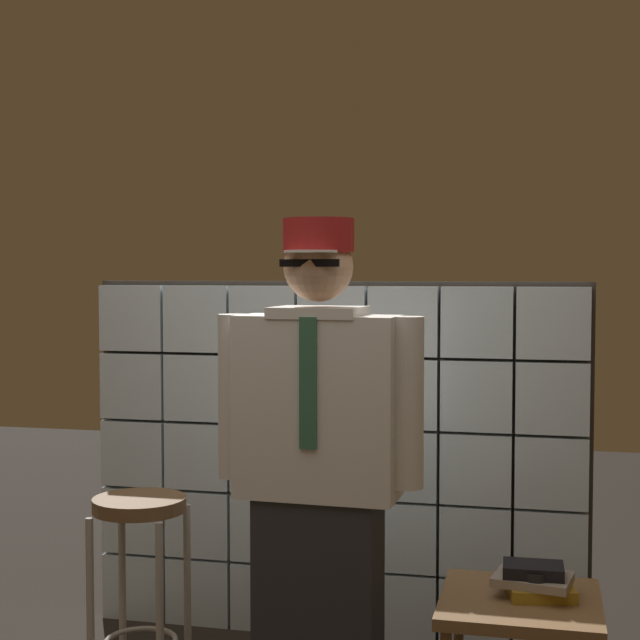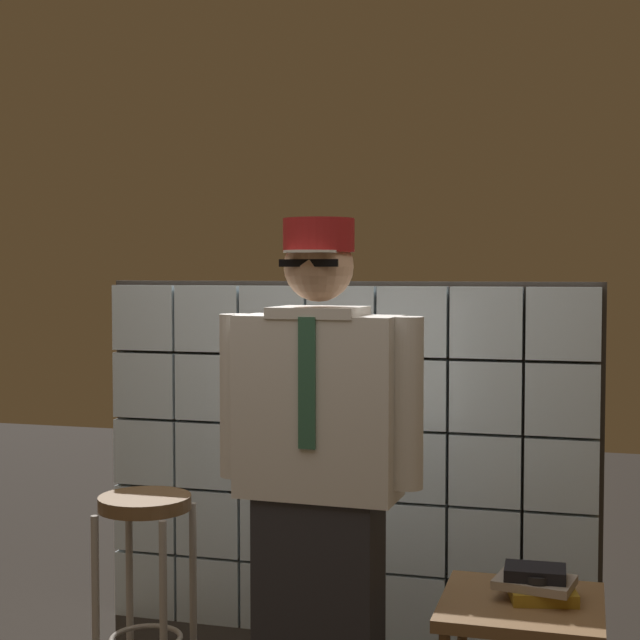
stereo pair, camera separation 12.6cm
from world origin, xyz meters
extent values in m
cube|color=silver|center=(-0.92, 1.29, 0.15)|extent=(0.29, 0.08, 0.29)
cube|color=silver|center=(-0.61, 1.29, 0.15)|extent=(0.29, 0.08, 0.29)
cube|color=silver|center=(-0.31, 1.29, 0.15)|extent=(0.29, 0.08, 0.29)
cube|color=silver|center=(0.00, 1.29, 0.15)|extent=(0.29, 0.08, 0.29)
cube|color=silver|center=(0.31, 1.29, 0.15)|extent=(0.29, 0.08, 0.29)
cube|color=silver|center=(0.61, 1.29, 0.15)|extent=(0.29, 0.08, 0.29)
cube|color=silver|center=(0.92, 1.29, 0.15)|extent=(0.29, 0.08, 0.29)
cube|color=silver|center=(-0.92, 1.29, 0.45)|extent=(0.29, 0.08, 0.29)
cube|color=silver|center=(-0.61, 1.29, 0.45)|extent=(0.29, 0.08, 0.29)
cube|color=silver|center=(-0.31, 1.29, 0.45)|extent=(0.29, 0.08, 0.29)
cube|color=silver|center=(0.00, 1.29, 0.45)|extent=(0.29, 0.08, 0.29)
cube|color=silver|center=(0.31, 1.29, 0.45)|extent=(0.29, 0.08, 0.29)
cube|color=silver|center=(0.61, 1.29, 0.45)|extent=(0.29, 0.08, 0.29)
cube|color=silver|center=(0.92, 1.29, 0.45)|extent=(0.29, 0.08, 0.29)
cube|color=silver|center=(-0.92, 1.29, 0.76)|extent=(0.29, 0.08, 0.29)
cube|color=silver|center=(-0.61, 1.29, 0.76)|extent=(0.29, 0.08, 0.29)
cube|color=silver|center=(-0.31, 1.29, 0.76)|extent=(0.29, 0.08, 0.29)
cube|color=silver|center=(0.00, 1.29, 0.76)|extent=(0.29, 0.08, 0.29)
cube|color=silver|center=(0.31, 1.29, 0.76)|extent=(0.29, 0.08, 0.29)
cube|color=silver|center=(0.61, 1.29, 0.76)|extent=(0.29, 0.08, 0.29)
cube|color=silver|center=(0.92, 1.29, 0.76)|extent=(0.29, 0.08, 0.29)
cube|color=silver|center=(-0.92, 1.29, 1.07)|extent=(0.29, 0.08, 0.29)
cube|color=silver|center=(-0.61, 1.29, 1.07)|extent=(0.29, 0.08, 0.29)
cube|color=silver|center=(-0.31, 1.29, 1.07)|extent=(0.29, 0.08, 0.29)
cube|color=silver|center=(0.00, 1.29, 1.07)|extent=(0.29, 0.08, 0.29)
cube|color=silver|center=(0.31, 1.29, 1.07)|extent=(0.29, 0.08, 0.29)
cube|color=silver|center=(0.61, 1.29, 1.07)|extent=(0.29, 0.08, 0.29)
cube|color=silver|center=(0.92, 1.29, 1.07)|extent=(0.29, 0.08, 0.29)
cube|color=silver|center=(-0.92, 1.29, 1.37)|extent=(0.29, 0.08, 0.29)
cube|color=silver|center=(-0.61, 1.29, 1.37)|extent=(0.29, 0.08, 0.29)
cube|color=silver|center=(-0.31, 1.29, 1.37)|extent=(0.29, 0.08, 0.29)
cube|color=silver|center=(0.00, 1.29, 1.37)|extent=(0.29, 0.08, 0.29)
cube|color=silver|center=(0.31, 1.29, 1.37)|extent=(0.29, 0.08, 0.29)
cube|color=silver|center=(0.61, 1.29, 1.37)|extent=(0.29, 0.08, 0.29)
cube|color=silver|center=(0.92, 1.29, 1.37)|extent=(0.29, 0.08, 0.29)
cube|color=#38332D|center=(0.00, 1.34, 0.76)|extent=(2.18, 0.02, 1.56)
cube|color=#28282D|center=(0.17, 0.32, 0.42)|extent=(0.41, 0.22, 0.84)
cube|color=silver|center=(0.17, 0.32, 1.14)|extent=(0.54, 0.25, 0.60)
cube|color=#33664C|center=(0.16, 0.20, 1.23)|extent=(0.06, 0.01, 0.42)
cube|color=silver|center=(0.17, 0.32, 1.45)|extent=(0.30, 0.25, 0.04)
sphere|color=tan|center=(0.17, 0.32, 1.60)|extent=(0.23, 0.23, 0.23)
ellipsoid|color=black|center=(0.17, 0.27, 1.56)|extent=(0.15, 0.09, 0.10)
cube|color=black|center=(0.17, 0.21, 1.61)|extent=(0.19, 0.02, 0.02)
cylinder|color=white|center=(0.17, 0.23, 1.65)|extent=(0.18, 0.18, 0.01)
cylinder|color=maroon|center=(0.17, 0.32, 1.70)|extent=(0.23, 0.23, 0.11)
cylinder|color=silver|center=(0.46, 0.31, 1.17)|extent=(0.11, 0.11, 0.55)
cylinder|color=silver|center=(-0.13, 0.33, 1.17)|extent=(0.11, 0.11, 0.55)
cylinder|color=brown|center=(-0.54, 0.49, 0.74)|extent=(0.34, 0.34, 0.05)
torus|color=#A59E93|center=(-0.54, 0.49, 0.23)|extent=(0.27, 0.27, 0.02)
cylinder|color=#A59E93|center=(-0.68, 0.36, 0.36)|extent=(0.03, 0.03, 0.71)
cylinder|color=#A59E93|center=(-0.41, 0.36, 0.36)|extent=(0.03, 0.03, 0.71)
cylinder|color=#A59E93|center=(-0.68, 0.63, 0.36)|extent=(0.03, 0.03, 0.71)
cylinder|color=#A59E93|center=(-0.41, 0.63, 0.36)|extent=(0.03, 0.03, 0.71)
cube|color=brown|center=(0.82, 0.45, 0.49)|extent=(0.52, 0.52, 0.04)
cube|color=olive|center=(0.89, 0.46, 0.53)|extent=(0.23, 0.18, 0.04)
cube|color=gray|center=(0.86, 0.48, 0.57)|extent=(0.27, 0.23, 0.03)
cube|color=black|center=(0.86, 0.47, 0.60)|extent=(0.20, 0.14, 0.04)
cylinder|color=black|center=(0.87, 0.43, 0.56)|extent=(0.08, 0.08, 0.09)
torus|color=black|center=(0.93, 0.43, 0.57)|extent=(0.06, 0.01, 0.06)
camera|label=1|loc=(0.90, -2.73, 1.59)|focal=54.17mm
camera|label=2|loc=(1.02, -2.70, 1.59)|focal=54.17mm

